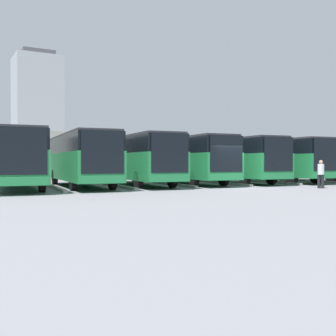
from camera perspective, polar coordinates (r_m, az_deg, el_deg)
The scene contains 17 objects.
ground_plane at distance 24.84m, azimuth 9.54°, elevation -2.74°, with size 600.00×600.00×0.00m, color gray.
bus_0 at distance 36.56m, azimuth 18.64°, elevation 1.18°, with size 3.50×11.55×3.22m.
curb_divider_0 at distance 34.05m, azimuth 18.49°, elevation -1.70°, with size 0.24×6.80×0.15m, color #9E9E99.
bus_1 at distance 33.93m, azimuth 14.11°, elevation 1.23°, with size 3.50×11.55×3.22m.
curb_divider_1 at distance 31.43m, azimuth 13.59°, elevation -1.88°, with size 0.24×6.80×0.15m, color #9E9E99.
bus_2 at distance 31.79m, azimuth 8.52°, elevation 1.28°, with size 3.50×11.55×3.22m.
curb_divider_2 at distance 29.33m, azimuth 7.48°, elevation -2.05°, with size 0.24×6.80×0.15m, color #9E9E99.
bus_3 at distance 29.85m, azimuth 2.36°, elevation 1.32°, with size 3.50×11.55×3.22m.
curb_divider_3 at distance 27.47m, azimuth 0.70°, elevation -2.23°, with size 0.24×6.80×0.15m, color #9E9E99.
bus_4 at distance 27.98m, azimuth -4.29°, elevation 1.36°, with size 3.50×11.55×3.22m.
curb_divider_4 at distance 25.72m, azimuth -6.66°, elevation -2.44°, with size 0.24×6.80×0.15m, color #9E9E99.
bus_5 at distance 26.55m, azimuth -11.78°, elevation 1.37°, with size 3.50×11.55×3.22m.
curb_divider_5 at distance 24.48m, azimuth -14.95°, elevation -2.63°, with size 0.24×6.80×0.15m, color #9E9E99.
bus_6 at distance 25.55m, azimuth -19.93°, elevation 1.37°, with size 3.50×11.55×3.22m.
pedestrian at distance 26.15m, azimuth 20.00°, elevation -0.66°, with size 0.50×0.50×1.64m.
station_building at distance 45.48m, azimuth -8.72°, elevation 1.51°, with size 37.66×16.21×4.18m.
office_tower at distance 196.25m, azimuth -17.32°, elevation 7.46°, with size 19.41×19.41×50.28m.
Camera 1 is at (15.19, 19.60, 1.51)m, focal length 45.00 mm.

